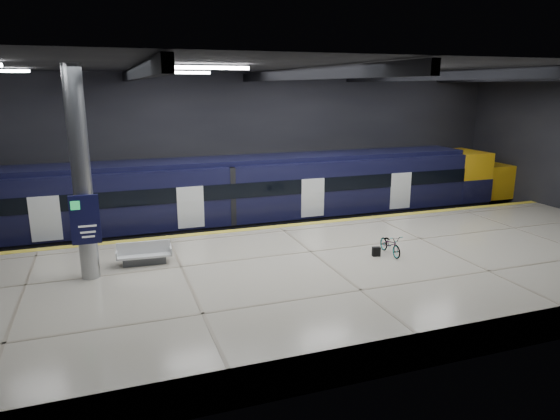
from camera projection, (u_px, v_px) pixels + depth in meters
name	position (u px, v px, depth m)	size (l,w,h in m)	color
ground	(301.00, 269.00, 20.50)	(30.00, 30.00, 0.00)	black
room_shell	(303.00, 129.00, 19.12)	(30.10, 16.10, 8.05)	black
platform	(327.00, 278.00, 18.08)	(30.00, 11.00, 1.10)	#BFB5A1
safety_strip	(279.00, 226.00, 22.75)	(30.00, 0.40, 0.01)	yellow
rails	(261.00, 232.00, 25.51)	(30.00, 1.52, 0.16)	gray
train	(280.00, 193.00, 25.36)	(29.40, 2.84, 3.79)	black
bench	(144.00, 256.00, 17.90)	(1.97, 0.92, 0.85)	#595B60
bicycle	(390.00, 244.00, 18.90)	(0.53, 1.51, 0.79)	#99999E
pannier_bag	(376.00, 252.00, 18.76)	(0.30, 0.18, 0.35)	black
info_column	(82.00, 178.00, 15.89)	(0.90, 0.78, 6.90)	#9EA0A5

